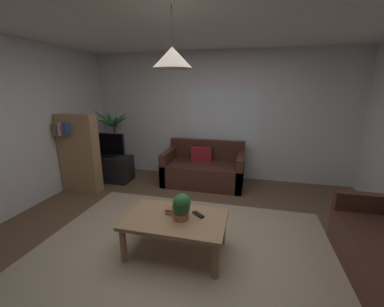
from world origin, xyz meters
TOP-DOWN VIEW (x-y plane):
  - floor at (0.00, 0.00)m, footprint 5.24×4.84m
  - rug at (0.00, -0.20)m, footprint 3.41×2.66m
  - wall_back at (0.00, 2.45)m, footprint 5.36×0.06m
  - ceiling at (0.00, 0.00)m, footprint 5.24×4.84m
  - window_pane at (0.13, 2.42)m, footprint 1.40×0.01m
  - couch_under_window at (-0.17, 1.95)m, footprint 1.52×0.82m
  - coffee_table at (-0.07, -0.18)m, footprint 1.11×0.69m
  - book_on_table_0 at (-0.14, -0.09)m, footprint 0.14×0.12m
  - book_on_table_1 at (-0.13, -0.09)m, footprint 0.13×0.12m
  - book_on_table_2 at (-0.13, -0.09)m, footprint 0.15×0.10m
  - remote_on_table_0 at (0.16, -0.07)m, footprint 0.16×0.14m
  - potted_plant_on_table at (0.00, -0.19)m, footprint 0.21×0.21m
  - tv_stand at (-2.07, 1.67)m, footprint 0.90×0.44m
  - tv at (-2.07, 1.65)m, footprint 0.76×0.16m
  - potted_palm_corner at (-2.22, 2.20)m, footprint 0.79×0.87m
  - bookshelf_corner at (-2.26, 1.08)m, footprint 0.70×0.31m
  - pendant_lamp at (-0.07, -0.18)m, footprint 0.38×0.38m

SIDE VIEW (x-z plane):
  - floor at x=0.00m, z-range -0.02..0.00m
  - rug at x=0.00m, z-range 0.00..0.01m
  - tv_stand at x=-2.07m, z-range 0.00..0.50m
  - couch_under_window at x=-0.17m, z-range -0.13..0.69m
  - coffee_table at x=-0.07m, z-range 0.15..0.59m
  - book_on_table_0 at x=-0.14m, z-range 0.43..0.45m
  - remote_on_table_0 at x=0.16m, z-range 0.43..0.46m
  - book_on_table_1 at x=-0.13m, z-range 0.45..0.47m
  - book_on_table_2 at x=-0.13m, z-range 0.47..0.50m
  - potted_plant_on_table at x=0.00m, z-range 0.44..0.74m
  - potted_palm_corner at x=-2.22m, z-range -0.04..1.39m
  - bookshelf_corner at x=-2.26m, z-range 0.01..1.41m
  - tv at x=-2.07m, z-range 0.51..0.98m
  - window_pane at x=0.13m, z-range 0.68..1.82m
  - wall_back at x=0.00m, z-range 0.00..2.53m
  - pendant_lamp at x=-0.07m, z-range 1.83..2.36m
  - ceiling at x=0.00m, z-range 2.53..2.55m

